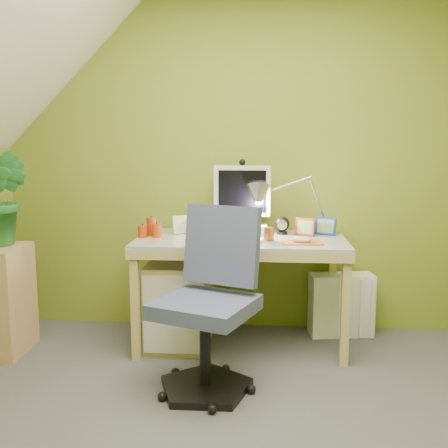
# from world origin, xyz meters

# --- Properties ---
(wall_back) EXTENTS (3.20, 0.01, 2.40)m
(wall_back) POSITION_xyz_m (0.00, 1.60, 1.20)
(wall_back) COLOR olive
(wall_back) RESTS_ON floor
(wall_front) EXTENTS (3.20, 0.01, 2.40)m
(wall_front) POSITION_xyz_m (0.00, -1.60, 1.20)
(wall_front) COLOR olive
(wall_front) RESTS_ON floor
(desk) EXTENTS (1.36, 0.69, 0.72)m
(desk) POSITION_xyz_m (0.09, 1.23, 0.36)
(desk) COLOR tan
(desk) RESTS_ON floor
(monitor) EXTENTS (0.37, 0.23, 0.50)m
(monitor) POSITION_xyz_m (0.09, 1.41, 0.97)
(monitor) COLOR beige
(monitor) RESTS_ON desk
(speaker_left) EXTENTS (0.12, 0.12, 0.12)m
(speaker_left) POSITION_xyz_m (-0.18, 1.39, 0.79)
(speaker_left) COLOR black
(speaker_left) RESTS_ON desk
(speaker_right) EXTENTS (0.12, 0.12, 0.12)m
(speaker_right) POSITION_xyz_m (0.36, 1.39, 0.78)
(speaker_right) COLOR black
(speaker_right) RESTS_ON desk
(keyboard) EXTENTS (0.46, 0.22, 0.02)m
(keyboard) POSITION_xyz_m (0.01, 1.09, 0.73)
(keyboard) COLOR white
(keyboard) RESTS_ON desk
(mousepad) EXTENTS (0.26, 0.19, 0.01)m
(mousepad) POSITION_xyz_m (0.47, 1.09, 0.73)
(mousepad) COLOR #BA5A1D
(mousepad) RESTS_ON desk
(mouse) EXTENTS (0.14, 0.10, 0.04)m
(mouse) POSITION_xyz_m (0.47, 1.09, 0.74)
(mouse) COLOR silver
(mouse) RESTS_ON mousepad
(amber_tumbler) EXTENTS (0.07, 0.07, 0.08)m
(amber_tumbler) POSITION_xyz_m (0.27, 1.15, 0.77)
(amber_tumbler) COLOR #914D15
(amber_tumbler) RESTS_ON desk
(candle_cluster) EXTENTS (0.17, 0.15, 0.12)m
(candle_cluster) POSITION_xyz_m (-0.51, 1.24, 0.78)
(candle_cluster) COLOR #AD330F
(candle_cluster) RESTS_ON desk
(photo_frame_red) EXTENTS (0.13, 0.08, 0.12)m
(photo_frame_red) POSITION_xyz_m (0.51, 1.35, 0.78)
(photo_frame_red) COLOR red
(photo_frame_red) RESTS_ON desk
(photo_frame_blue) EXTENTS (0.14, 0.07, 0.12)m
(photo_frame_blue) POSITION_xyz_m (0.65, 1.39, 0.78)
(photo_frame_blue) COLOR #153796
(photo_frame_blue) RESTS_ON desk
(photo_frame_green) EXTENTS (0.14, 0.08, 0.12)m
(photo_frame_green) POSITION_xyz_m (-0.31, 1.37, 0.79)
(photo_frame_green) COLOR #A9BC81
(photo_frame_green) RESTS_ON desk
(desk_lamp) EXTENTS (0.56, 0.33, 0.57)m
(desk_lamp) POSITION_xyz_m (0.54, 1.41, 1.01)
(desk_lamp) COLOR #B6B7BB
(desk_lamp) RESTS_ON desk
(side_ledge) EXTENTS (0.26, 0.40, 0.69)m
(side_ledge) POSITION_xyz_m (-1.40, 0.99, 0.35)
(side_ledge) COLOR tan
(side_ledge) RESTS_ON floor
(potted_plant) EXTENTS (0.36, 0.31, 0.60)m
(potted_plant) POSITION_xyz_m (-1.40, 1.04, 0.99)
(potted_plant) COLOR #236929
(potted_plant) RESTS_ON side_ledge
(task_chair) EXTENTS (0.71, 0.71, 0.99)m
(task_chair) POSITION_xyz_m (-0.07, 0.55, 0.49)
(task_chair) COLOR #42486D
(task_chair) RESTS_ON floor
(radiator) EXTENTS (0.45, 0.23, 0.43)m
(radiator) POSITION_xyz_m (0.79, 1.46, 0.22)
(radiator) COLOR white
(radiator) RESTS_ON floor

